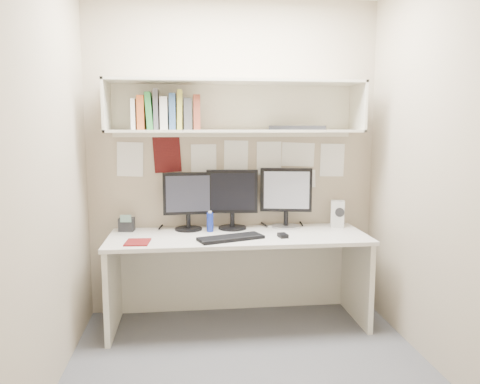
{
  "coord_description": "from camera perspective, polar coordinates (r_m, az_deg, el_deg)",
  "views": [
    {
      "loc": [
        -0.39,
        -2.89,
        1.56
      ],
      "look_at": [
        -0.02,
        0.35,
        1.11
      ],
      "focal_mm": 35.0,
      "sensor_mm": 36.0,
      "label": 1
    }
  ],
  "objects": [
    {
      "name": "book_stack",
      "position": [
        3.71,
        -8.94,
        9.58
      ],
      "size": [
        0.52,
        0.19,
        0.31
      ],
      "color": "silver",
      "rests_on": "overhead_hutch"
    },
    {
      "name": "monitor_right",
      "position": [
        3.89,
        5.63,
        -0.43
      ],
      "size": [
        0.42,
        0.23,
        0.5
      ],
      "rotation": [
        0.0,
        0.0,
        -0.19
      ],
      "color": "#A5A5AA",
      "rests_on": "desk"
    },
    {
      "name": "hutch_tray",
      "position": [
        3.82,
        7.06,
        7.79
      ],
      "size": [
        0.48,
        0.3,
        0.03
      ],
      "primitive_type": "cube",
      "rotation": [
        0.0,
        0.0,
        -0.3
      ],
      "color": "black",
      "rests_on": "overhead_hutch"
    },
    {
      "name": "keyboard",
      "position": [
        3.5,
        -1.13,
        -5.63
      ],
      "size": [
        0.52,
        0.32,
        0.02
      ],
      "primitive_type": "cube",
      "rotation": [
        0.0,
        0.0,
        0.33
      ],
      "color": "black",
      "rests_on": "desk"
    },
    {
      "name": "blue_bottle",
      "position": [
        3.75,
        -3.68,
        -3.65
      ],
      "size": [
        0.05,
        0.05,
        0.17
      ],
      "color": "navy",
      "rests_on": "desk"
    },
    {
      "name": "maroon_notebook",
      "position": [
        3.48,
        -12.38,
        -6.0
      ],
      "size": [
        0.18,
        0.22,
        0.01
      ],
      "primitive_type": "cube",
      "rotation": [
        0.0,
        0.0,
        -0.07
      ],
      "color": "#5F1011",
      "rests_on": "desk"
    },
    {
      "name": "wall_back",
      "position": [
        3.92,
        -0.79,
        4.11
      ],
      "size": [
        2.4,
        0.02,
        2.6
      ],
      "primitive_type": "cube",
      "color": "tan",
      "rests_on": "ground"
    },
    {
      "name": "mouse",
      "position": [
        3.58,
        5.24,
        -5.3
      ],
      "size": [
        0.07,
        0.1,
        0.03
      ],
      "primitive_type": "cube",
      "rotation": [
        0.0,
        0.0,
        0.16
      ],
      "color": "black",
      "rests_on": "desk"
    },
    {
      "name": "floor",
      "position": [
        3.31,
        1.11,
        -20.2
      ],
      "size": [
        2.4,
        2.0,
        0.01
      ],
      "primitive_type": "cube",
      "color": "#4D4D53",
      "rests_on": "ground"
    },
    {
      "name": "wall_right",
      "position": [
        3.31,
        22.23,
        2.83
      ],
      "size": [
        0.02,
        2.0,
        2.6
      ],
      "primitive_type": "cube",
      "color": "tan",
      "rests_on": "ground"
    },
    {
      "name": "monitor_left",
      "position": [
        3.81,
        -6.35,
        -0.82
      ],
      "size": [
        0.4,
        0.22,
        0.47
      ],
      "rotation": [
        0.0,
        0.0,
        0.06
      ],
      "color": "black",
      "rests_on": "desk"
    },
    {
      "name": "pinned_papers",
      "position": [
        3.92,
        -0.78,
        3.37
      ],
      "size": [
        1.92,
        0.01,
        0.48
      ],
      "primitive_type": null,
      "color": "white",
      "rests_on": "wall_back"
    },
    {
      "name": "speaker",
      "position": [
        4.01,
        11.79,
        -2.6
      ],
      "size": [
        0.14,
        0.14,
        0.22
      ],
      "rotation": [
        0.0,
        0.0,
        -0.28
      ],
      "color": "#B8B9B4",
      "rests_on": "desk"
    },
    {
      "name": "overhead_hutch",
      "position": [
        3.78,
        -0.58,
        10.33
      ],
      "size": [
        2.0,
        0.38,
        0.4
      ],
      "color": "beige",
      "rests_on": "wall_back"
    },
    {
      "name": "monitor_center",
      "position": [
        3.82,
        -0.95,
        -0.61
      ],
      "size": [
        0.42,
        0.23,
        0.49
      ],
      "rotation": [
        0.0,
        0.0,
        -0.09
      ],
      "color": "black",
      "rests_on": "desk"
    },
    {
      "name": "wall_front",
      "position": [
        1.95,
        5.13,
        0.24
      ],
      "size": [
        2.4,
        0.02,
        2.6
      ],
      "primitive_type": "cube",
      "color": "tan",
      "rests_on": "ground"
    },
    {
      "name": "wall_left",
      "position": [
        3.02,
        -22.06,
        2.39
      ],
      "size": [
        0.02,
        2.0,
        2.6
      ],
      "primitive_type": "cube",
      "color": "tan",
      "rests_on": "ground"
    },
    {
      "name": "desk",
      "position": [
        3.76,
        -0.22,
        -10.6
      ],
      "size": [
        2.0,
        0.7,
        0.73
      ],
      "color": "beige",
      "rests_on": "floor"
    },
    {
      "name": "desk_phone",
      "position": [
        3.88,
        -13.65,
        -3.83
      ],
      "size": [
        0.13,
        0.12,
        0.14
      ],
      "rotation": [
        0.0,
        0.0,
        -0.11
      ],
      "color": "black",
      "rests_on": "desk"
    }
  ]
}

